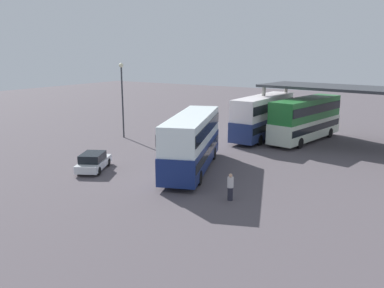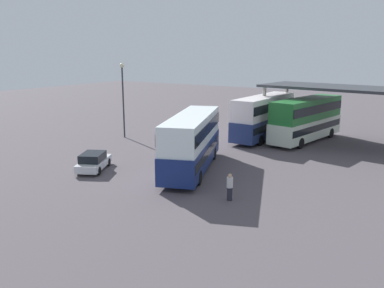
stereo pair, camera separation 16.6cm
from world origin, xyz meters
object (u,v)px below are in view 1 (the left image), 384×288
double_decker_main (192,140)px  lamppost_tall (122,91)px  parked_hatchback (93,162)px  pedestrian_waiting (230,187)px  double_decker_mid_row (306,118)px  double_decker_near_canopy (263,115)px

double_decker_main → lamppost_tall: size_ratio=1.43×
parked_hatchback → lamppost_tall: (-6.09, 10.14, 4.12)m
double_decker_main → pedestrian_waiting: 6.87m
double_decker_main → parked_hatchback: bearing=102.2°
double_decker_mid_row → lamppost_tall: bearing=127.2°
double_decker_mid_row → pedestrian_waiting: bearing=-166.3°
double_decker_near_canopy → double_decker_mid_row: 4.19m
parked_hatchback → pedestrian_waiting: size_ratio=2.50×
double_decker_main → pedestrian_waiting: size_ratio=6.52×
double_decker_mid_row → parked_hatchback: bearing=161.0°
parked_hatchback → double_decker_mid_row: (10.26, 18.56, 1.65)m
double_decker_near_canopy → double_decker_mid_row: bearing=-76.9°
parked_hatchback → double_decker_near_canopy: size_ratio=0.39×
double_decker_main → double_decker_near_canopy: 13.62m
lamppost_tall → pedestrian_waiting: (17.58, -10.20, -3.96)m
pedestrian_waiting → parked_hatchback: bearing=21.2°
double_decker_main → lamppost_tall: 13.92m
parked_hatchback → pedestrian_waiting: bearing=-117.7°
double_decker_near_canopy → lamppost_tall: 14.59m
double_decker_main → parked_hatchback: double_decker_main is taller
double_decker_near_canopy → double_decker_main: bearing=-179.1°
parked_hatchback → double_decker_near_canopy: bearing=-46.7°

